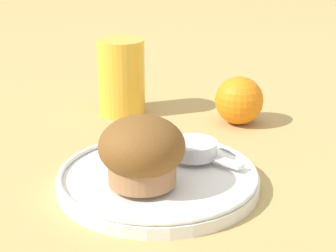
{
  "coord_description": "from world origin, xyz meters",
  "views": [
    {
      "loc": [
        0.06,
        -0.61,
        0.3
      ],
      "look_at": [
        0.01,
        0.02,
        0.06
      ],
      "focal_mm": 60.0,
      "sensor_mm": 36.0,
      "label": 1
    }
  ],
  "objects": [
    {
      "name": "muffin",
      "position": [
        -0.01,
        -0.06,
        0.06
      ],
      "size": [
        0.09,
        0.09,
        0.08
      ],
      "color": "#9E7047",
      "rests_on": "plate"
    },
    {
      "name": "plate",
      "position": [
        0.0,
        -0.03,
        0.01
      ],
      "size": [
        0.23,
        0.23,
        0.02
      ],
      "color": "white",
      "rests_on": "ground_plane"
    },
    {
      "name": "juice_glass",
      "position": [
        -0.08,
        0.22,
        0.06
      ],
      "size": [
        0.07,
        0.07,
        0.12
      ],
      "color": "gold",
      "rests_on": "ground_plane"
    },
    {
      "name": "butter_knife",
      "position": [
        0.01,
        0.04,
        0.02
      ],
      "size": [
        0.17,
        0.12,
        0.0
      ],
      "rotation": [
        0.0,
        0.0,
        -0.6
      ],
      "color": "silver",
      "rests_on": "plate"
    },
    {
      "name": "cream_ramekin",
      "position": [
        0.04,
        0.02,
        0.03
      ],
      "size": [
        0.06,
        0.06,
        0.02
      ],
      "color": "silver",
      "rests_on": "plate"
    },
    {
      "name": "berry_pair",
      "position": [
        -0.01,
        0.01,
        0.03
      ],
      "size": [
        0.03,
        0.02,
        0.02
      ],
      "color": "maroon",
      "rests_on": "plate"
    },
    {
      "name": "orange_fruit",
      "position": [
        0.1,
        0.19,
        0.04
      ],
      "size": [
        0.07,
        0.07,
        0.07
      ],
      "color": "orange",
      "rests_on": "ground_plane"
    },
    {
      "name": "ground_plane",
      "position": [
        0.0,
        0.0,
        0.0
      ],
      "size": [
        3.0,
        3.0,
        0.0
      ],
      "primitive_type": "plane",
      "color": "tan"
    }
  ]
}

